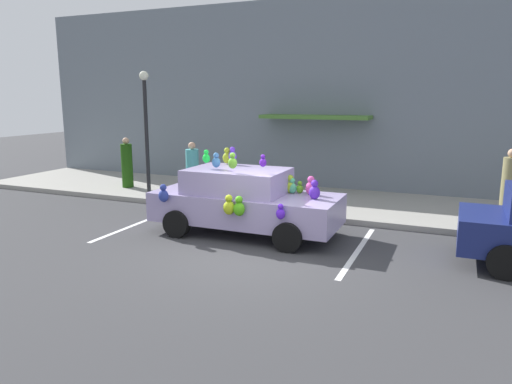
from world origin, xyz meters
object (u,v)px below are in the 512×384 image
street_lamp_post (146,120)px  pedestrian_walking_past (509,187)px  pedestrian_near_shopfront (127,165)px  teddy_bear_on_sidewalk (249,194)px  pedestrian_by_lamp (193,173)px  plush_covered_car (244,200)px

street_lamp_post → pedestrian_walking_past: (10.11, 1.11, -1.51)m
pedestrian_near_shopfront → teddy_bear_on_sidewalk: bearing=-8.4°
street_lamp_post → pedestrian_near_shopfront: 2.32m
pedestrian_near_shopfront → pedestrian_by_lamp: pedestrian_by_lamp is taller
street_lamp_post → pedestrian_near_shopfront: bearing=149.9°
pedestrian_walking_past → teddy_bear_on_sidewalk: bearing=-171.8°
plush_covered_car → pedestrian_near_shopfront: 6.57m
teddy_bear_on_sidewalk → pedestrian_walking_past: pedestrian_walking_past is taller
pedestrian_near_shopfront → street_lamp_post: bearing=-30.1°
teddy_bear_on_sidewalk → pedestrian_by_lamp: bearing=-176.9°
street_lamp_post → pedestrian_walking_past: 10.29m
teddy_bear_on_sidewalk → street_lamp_post: bearing=-177.6°
pedestrian_walking_past → street_lamp_post: bearing=-173.7°
teddy_bear_on_sidewalk → pedestrian_by_lamp: pedestrian_by_lamp is taller
plush_covered_car → street_lamp_post: bearing=152.5°
teddy_bear_on_sidewalk → pedestrian_walking_past: size_ratio=0.34×
pedestrian_by_lamp → pedestrian_near_shopfront: bearing=165.1°
pedestrian_near_shopfront → pedestrian_walking_past: bearing=1.2°
pedestrian_by_lamp → plush_covered_car: bearing=-39.8°
street_lamp_post → pedestrian_by_lamp: 2.20m
plush_covered_car → pedestrian_near_shopfront: size_ratio=2.58×
pedestrian_near_shopfront → pedestrian_walking_past: 11.60m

